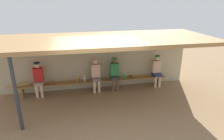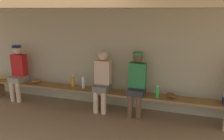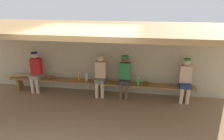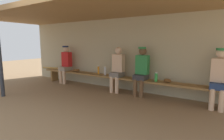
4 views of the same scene
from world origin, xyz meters
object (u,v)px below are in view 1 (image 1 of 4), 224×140
object	(u,v)px
player_in_white	(115,72)
baseball_bat	(18,85)
player_in_red	(96,74)
support_post	(16,95)
water_bottle_blue	(78,78)
bench	(94,82)
water_bottle_green	(84,78)
player_with_sunglasses	(157,69)
baseball_glove_dark_brown	(53,82)
player_rightmost	(38,78)
water_bottle_clear	(125,76)
baseball_glove_tan	(131,76)

from	to	relation	value
player_in_white	baseball_bat	bearing A→B (deg)	-179.94
player_in_red	baseball_bat	bearing A→B (deg)	-179.94
support_post	player_in_white	world-z (taller)	support_post
player_in_red	water_bottle_blue	bearing A→B (deg)	178.17
support_post	baseball_bat	distance (m)	2.25
support_post	bench	size ratio (longest dim) A/B	0.37
water_bottle_green	player_with_sunglasses	bearing A→B (deg)	-0.35
water_bottle_blue	baseball_glove_dark_brown	distance (m)	0.98
player_in_red	water_bottle_green	xyz separation A→B (m)	(-0.46, 0.02, -0.14)
player_in_red	water_bottle_blue	size ratio (longest dim) A/B	4.84
player_in_white	baseball_glove_dark_brown	world-z (taller)	player_in_white
player_rightmost	water_bottle_blue	size ratio (longest dim) A/B	4.88
water_bottle_green	baseball_bat	size ratio (longest dim) A/B	0.31
baseball_glove_dark_brown	player_in_red	bearing A→B (deg)	-47.76
water_bottle_clear	baseball_glove_dark_brown	size ratio (longest dim) A/B	1.00
support_post	water_bottle_blue	size ratio (longest dim) A/B	7.98
bench	support_post	bearing A→B (deg)	-137.87
bench	player_in_white	world-z (taller)	player_in_white
player_with_sunglasses	water_bottle_green	distance (m)	3.05
player_rightmost	water_bottle_blue	xyz separation A→B (m)	(1.46, 0.02, -0.15)
player_rightmost	baseball_bat	xyz separation A→B (m)	(-0.75, -0.00, -0.25)
baseball_glove_tan	baseball_bat	distance (m)	4.40
bench	baseball_glove_tan	size ratio (longest dim) A/B	25.00
water_bottle_blue	baseball_glove_dark_brown	size ratio (longest dim) A/B	1.15
support_post	baseball_glove_dark_brown	bearing A→B (deg)	71.62
player_rightmost	baseball_glove_dark_brown	xyz separation A→B (m)	(0.49, 0.02, -0.24)
bench	water_bottle_clear	size ratio (longest dim) A/B	25.03
player_with_sunglasses	baseball_glove_tan	distance (m)	1.14
player_rightmost	player_with_sunglasses	bearing A→B (deg)	0.00
water_bottle_clear	baseball_glove_dark_brown	world-z (taller)	water_bottle_clear
baseball_glove_tan	baseball_bat	world-z (taller)	baseball_glove_tan
baseball_glove_tan	bench	bearing A→B (deg)	50.26
baseball_glove_dark_brown	baseball_bat	bearing A→B (deg)	134.38
baseball_glove_dark_brown	baseball_glove_tan	bearing A→B (deg)	-47.04
player_in_white	water_bottle_blue	size ratio (longest dim) A/B	4.88
water_bottle_green	player_in_red	bearing A→B (deg)	-2.37
baseball_glove_dark_brown	bench	bearing A→B (deg)	-47.91
water_bottle_clear	baseball_bat	size ratio (longest dim) A/B	0.29
player_with_sunglasses	player_rightmost	bearing A→B (deg)	180.00
water_bottle_clear	player_with_sunglasses	bearing A→B (deg)	1.62
support_post	player_rightmost	xyz separation A→B (m)	(0.22, 2.10, -0.35)
water_bottle_green	baseball_glove_dark_brown	world-z (taller)	water_bottle_green
bench	water_bottle_blue	distance (m)	0.67
bench	player_with_sunglasses	xyz separation A→B (m)	(2.66, 0.00, 0.36)
player_rightmost	baseball_bat	distance (m)	0.79
support_post	water_bottle_green	xyz separation A→B (m)	(1.94, 2.12, -0.51)
player_in_white	baseball_bat	world-z (taller)	player_in_white
water_bottle_blue	baseball_glove_tan	distance (m)	2.19
water_bottle_blue	player_in_white	bearing A→B (deg)	-0.87
water_bottle_clear	player_rightmost	bearing A→B (deg)	179.33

